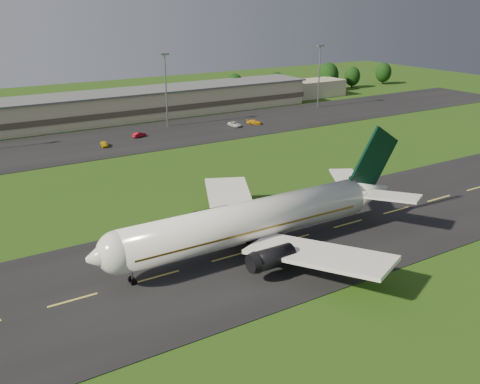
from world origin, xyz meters
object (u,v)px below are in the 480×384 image
terminal (149,103)px  service_vehicle_c (235,124)px  light_mast_centre (166,81)px  service_vehicle_b (139,135)px  service_vehicle_a (104,144)px  airliner (254,221)px  light_mast_east (319,69)px  service_vehicle_d (254,122)px

terminal → service_vehicle_c: size_ratio=30.83×
service_vehicle_c → terminal: bearing=119.0°
terminal → service_vehicle_c: bearing=-61.3°
light_mast_centre → service_vehicle_b: 18.55m
service_vehicle_a → service_vehicle_c: size_ratio=0.82×
airliner → service_vehicle_c: airliner is taller
airliner → service_vehicle_a: (0.44, 67.64, -3.91)m
light_mast_east → service_vehicle_c: (-39.02, -10.40, -11.98)m
service_vehicle_b → light_mast_centre: bearing=-75.5°
service_vehicle_a → service_vehicle_b: bearing=31.5°
service_vehicle_b → airliner: bearing=151.9°
light_mast_centre → service_vehicle_b: size_ratio=5.23×
airliner → light_mast_centre: 83.65m
light_mast_centre → service_vehicle_b: (-11.77, -7.85, -12.00)m
light_mast_centre → light_mast_east: same height
light_mast_east → service_vehicle_a: bearing=-170.9°
light_mast_centre → service_vehicle_c: (15.98, -10.40, -11.98)m
light_mast_centre → service_vehicle_c: light_mast_centre is taller
service_vehicle_a → terminal: bearing=58.8°
light_mast_centre → service_vehicle_d: (22.40, -10.85, -11.99)m
service_vehicle_d → service_vehicle_c: bearing=134.8°
airliner → service_vehicle_b: (11.28, 72.16, -3.92)m
airliner → service_vehicle_d: bearing=57.0°
service_vehicle_d → light_mast_east: bearing=-22.8°
light_mast_east → service_vehicle_b: 68.29m
terminal → light_mast_centre: size_ratio=7.13×
service_vehicle_a → service_vehicle_d: size_ratio=0.86×
airliner → terminal: 99.25m
airliner → service_vehicle_d: airliner is taller
airliner → light_mast_centre: bearing=74.2°
terminal → light_mast_centre: bearing=-95.0°
airliner → service_vehicle_b: airliner is taller
service_vehicle_c → service_vehicle_d: service_vehicle_c is taller
terminal → service_vehicle_d: 34.39m
service_vehicle_a → service_vehicle_c: (38.60, 1.97, 0.00)m
terminal → service_vehicle_b: size_ratio=37.25×
terminal → light_mast_east: size_ratio=7.13×
airliner → service_vehicle_b: size_ratio=13.16×
light_mast_centre → service_vehicle_a: size_ratio=5.31×
service_vehicle_b → service_vehicle_d: service_vehicle_d is taller
airliner → service_vehicle_a: 67.75m
terminal → airliner: bearing=-104.3°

